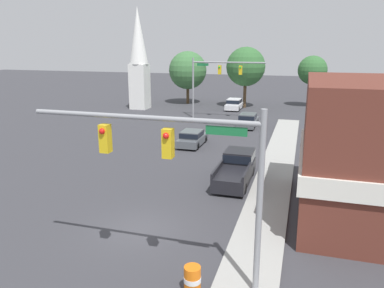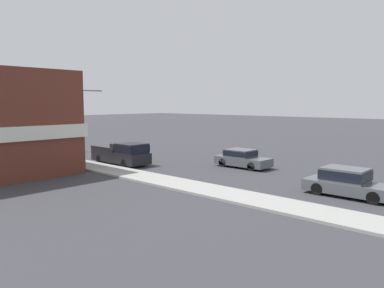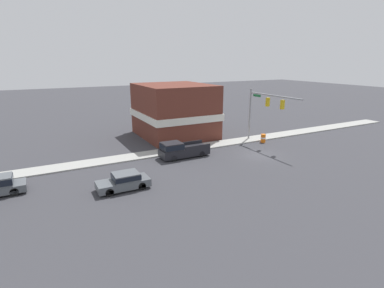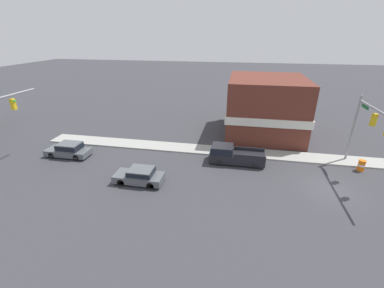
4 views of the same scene
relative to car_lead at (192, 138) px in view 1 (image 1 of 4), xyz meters
name	(u,v)px [view 1 (image 1 of 4)]	position (x,y,z in m)	size (l,w,h in m)	color
ground_plane	(139,229)	(2.06, -15.93, -0.73)	(200.00, 200.00, 0.00)	#38383D
sidewalk_curb	(256,246)	(7.76, -15.93, -0.66)	(2.40, 60.00, 0.14)	#9E9E99
near_signal_assembly	(182,157)	(5.38, -19.22, 4.22)	(8.67, 0.49, 6.75)	gray
far_signal_assembly	(215,75)	(-1.07, 12.95, 4.61)	(8.75, 0.49, 7.27)	gray
car_lead	(192,138)	(0.00, 0.00, 0.00)	(1.83, 4.25, 1.38)	black
car_distant	(234,104)	(0.04, 20.26, 0.07)	(1.90, 4.58, 1.54)	black
car_oncoming	(248,120)	(3.58, 9.30, 0.06)	(1.83, 4.60, 1.51)	black
pickup_truck_parked	(237,167)	(5.37, -7.68, 0.16)	(1.98, 5.45, 1.79)	black
construction_barrel	(192,280)	(5.96, -19.83, -0.17)	(0.63, 0.63, 1.08)	orange
church_steeple	(139,56)	(-12.90, 17.33, 6.50)	(2.56, 2.56, 13.80)	white
backdrop_tree_left_far	(188,70)	(-7.84, 23.74, 4.32)	(5.67, 5.67, 7.89)	#4C3823
backdrop_tree_left_mid	(246,67)	(1.11, 22.49, 5.06)	(5.48, 5.48, 8.53)	#4C3823
backdrop_tree_center	(312,70)	(10.16, 25.84, 4.52)	(4.10, 4.10, 7.32)	#4C3823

